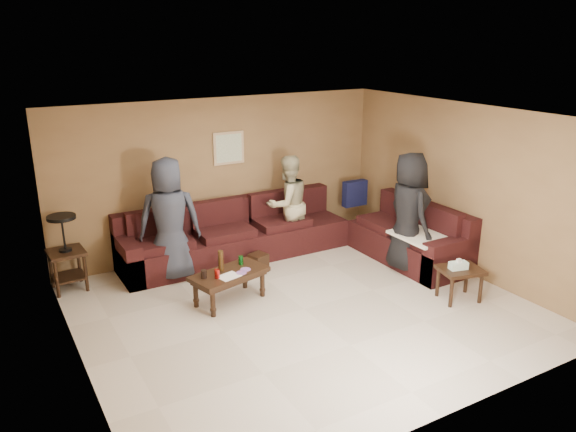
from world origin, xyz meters
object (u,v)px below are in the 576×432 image
object	(u,v)px
person_left	(169,220)
side_table_right	(460,273)
sectional_sofa	(298,240)
person_middle	(288,204)
waste_bin	(258,263)
person_right	(408,212)
end_table_left	(66,251)
coffee_table	(229,276)

from	to	relation	value
person_left	side_table_right	bearing A→B (deg)	157.26
side_table_right	sectional_sofa	bearing A→B (deg)	116.16
person_middle	waste_bin	bearing A→B (deg)	28.02
side_table_right	person_left	world-z (taller)	person_left
side_table_right	person_right	bearing A→B (deg)	85.82
waste_bin	sectional_sofa	bearing A→B (deg)	10.21
end_table_left	person_left	world-z (taller)	person_left
sectional_sofa	person_right	xyz separation A→B (m)	(1.22, -1.15, 0.58)
sectional_sofa	person_middle	distance (m)	0.63
waste_bin	person_left	size ratio (longest dim) A/B	0.16
side_table_right	person_left	bearing A→B (deg)	139.98
waste_bin	person_middle	bearing A→B (deg)	33.76
coffee_table	end_table_left	world-z (taller)	end_table_left
side_table_right	person_left	distance (m)	4.08
coffee_table	waste_bin	bearing A→B (deg)	41.13
end_table_left	person_left	size ratio (longest dim) A/B	0.60
coffee_table	person_right	world-z (taller)	person_right
sectional_sofa	person_left	size ratio (longest dim) A/B	2.58
person_left	person_middle	world-z (taller)	person_left
waste_bin	side_table_right	bearing A→B (deg)	-48.66
sectional_sofa	waste_bin	size ratio (longest dim) A/B	16.36
coffee_table	person_middle	world-z (taller)	person_middle
end_table_left	side_table_right	world-z (taller)	end_table_left
waste_bin	person_middle	world-z (taller)	person_middle
side_table_right	person_middle	xyz separation A→B (m)	(-1.08, 2.73, 0.40)
end_table_left	person_left	bearing A→B (deg)	-14.33
coffee_table	person_left	bearing A→B (deg)	109.93
person_middle	person_right	bearing A→B (deg)	120.81
waste_bin	person_left	world-z (taller)	person_left
sectional_sofa	person_right	bearing A→B (deg)	-43.36
person_middle	side_table_right	bearing A→B (deg)	105.83
waste_bin	person_middle	xyz separation A→B (m)	(0.83, 0.56, 0.66)
end_table_left	person_right	xyz separation A→B (m)	(4.57, -1.80, 0.33)
coffee_table	waste_bin	size ratio (longest dim) A/B	3.93
side_table_right	person_right	xyz separation A→B (m)	(0.08, 1.16, 0.51)
sectional_sofa	side_table_right	distance (m)	2.58
coffee_table	person_middle	distance (m)	2.08
end_table_left	person_left	xyz separation A→B (m)	(1.39, -0.35, 0.33)
sectional_sofa	person_right	distance (m)	1.78
end_table_left	side_table_right	xyz separation A→B (m)	(4.49, -2.96, -0.17)
person_middle	person_right	distance (m)	1.96
waste_bin	end_table_left	bearing A→B (deg)	163.05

